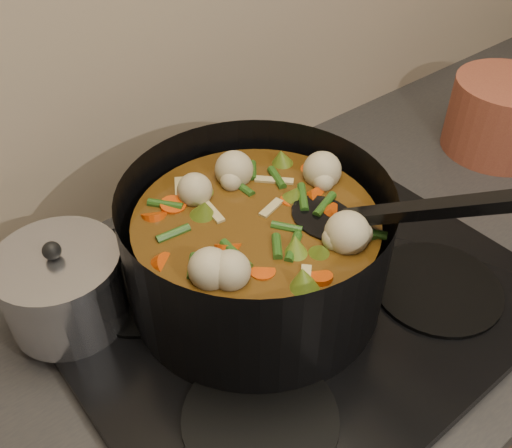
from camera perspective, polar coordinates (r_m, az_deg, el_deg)
stovetop at (r=0.81m, az=3.39°, el=-6.84°), size 0.62×0.54×0.03m
stockpot at (r=0.75m, az=0.06°, el=-2.39°), size 0.39×0.46×0.25m
saucepan at (r=0.77m, az=-18.69°, el=-6.02°), size 0.16×0.16×0.13m
terracotta_crock at (r=1.18m, az=23.40°, el=9.87°), size 0.23×0.23×0.14m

